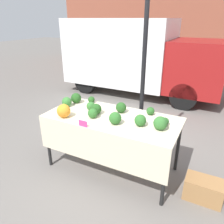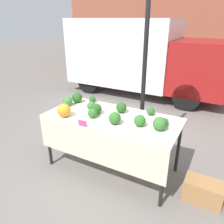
{
  "view_description": "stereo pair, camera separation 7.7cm",
  "coord_description": "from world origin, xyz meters",
  "px_view_note": "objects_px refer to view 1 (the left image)",
  "views": [
    {
      "loc": [
        1.35,
        -2.64,
        2.27
      ],
      "look_at": [
        0.0,
        0.0,
        0.99
      ],
      "focal_mm": 35.0,
      "sensor_mm": 36.0,
      "label": 1
    },
    {
      "loc": [
        1.42,
        -2.61,
        2.27
      ],
      "look_at": [
        0.0,
        0.0,
        0.99
      ],
      "focal_mm": 35.0,
      "sensor_mm": 36.0,
      "label": 2
    }
  ],
  "objects_px": {
    "orange_cauliflower": "(64,111)",
    "produce_crate": "(203,189)",
    "price_sign": "(83,124)",
    "parked_truck": "(137,55)"
  },
  "relations": [
    {
      "from": "price_sign",
      "to": "produce_crate",
      "type": "bearing_deg",
      "value": 14.19
    },
    {
      "from": "orange_cauliflower",
      "to": "price_sign",
      "type": "bearing_deg",
      "value": -16.87
    },
    {
      "from": "orange_cauliflower",
      "to": "produce_crate",
      "type": "xyz_separation_m",
      "value": [
        2.04,
        0.28,
        -0.86
      ]
    },
    {
      "from": "orange_cauliflower",
      "to": "produce_crate",
      "type": "height_order",
      "value": "orange_cauliflower"
    },
    {
      "from": "price_sign",
      "to": "produce_crate",
      "type": "relative_size",
      "value": 0.28
    },
    {
      "from": "parked_truck",
      "to": "price_sign",
      "type": "bearing_deg",
      "value": -78.07
    },
    {
      "from": "parked_truck",
      "to": "price_sign",
      "type": "relative_size",
      "value": 35.09
    },
    {
      "from": "price_sign",
      "to": "produce_crate",
      "type": "distance_m",
      "value": 1.85
    },
    {
      "from": "price_sign",
      "to": "parked_truck",
      "type": "bearing_deg",
      "value": 101.93
    },
    {
      "from": "parked_truck",
      "to": "orange_cauliflower",
      "type": "height_order",
      "value": "parked_truck"
    }
  ]
}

